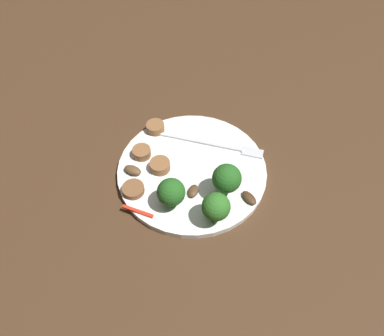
{
  "coord_description": "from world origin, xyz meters",
  "views": [
    {
      "loc": [
        0.05,
        -0.35,
        0.47
      ],
      "look_at": [
        0.0,
        0.0,
        0.01
      ],
      "focal_mm": 33.73,
      "sensor_mm": 36.0,
      "label": 1
    }
  ],
  "objects_px": {
    "fork": "(218,146)",
    "mushroom_0": "(249,198)",
    "sausage_slice_4": "(142,152)",
    "sausage_slice_1": "(160,166)",
    "broccoli_floret_0": "(227,179)",
    "broccoli_floret_2": "(216,207)",
    "broccoli_floret_1": "(171,192)",
    "pepper_strip_1": "(138,211)",
    "mushroom_2": "(133,170)",
    "plate": "(192,170)",
    "sausage_slice_0": "(155,127)",
    "mushroom_3": "(193,191)",
    "sausage_slice_2": "(133,189)"
  },
  "relations": [
    {
      "from": "sausage_slice_2",
      "to": "broccoli_floret_1",
      "type": "bearing_deg",
      "value": -13.27
    },
    {
      "from": "broccoli_floret_1",
      "to": "mushroom_0",
      "type": "relative_size",
      "value": 1.87
    },
    {
      "from": "pepper_strip_1",
      "to": "fork",
      "type": "bearing_deg",
      "value": 53.23
    },
    {
      "from": "broccoli_floret_0",
      "to": "sausage_slice_2",
      "type": "xyz_separation_m",
      "value": [
        -0.14,
        -0.01,
        -0.03
      ]
    },
    {
      "from": "sausage_slice_4",
      "to": "broccoli_floret_0",
      "type": "bearing_deg",
      "value": -22.22
    },
    {
      "from": "plate",
      "to": "broccoli_floret_2",
      "type": "distance_m",
      "value": 0.11
    },
    {
      "from": "pepper_strip_1",
      "to": "mushroom_3",
      "type": "bearing_deg",
      "value": 30.3
    },
    {
      "from": "mushroom_2",
      "to": "broccoli_floret_1",
      "type": "bearing_deg",
      "value": -35.1
    },
    {
      "from": "sausage_slice_0",
      "to": "mushroom_2",
      "type": "bearing_deg",
      "value": -100.9
    },
    {
      "from": "broccoli_floret_2",
      "to": "sausage_slice_4",
      "type": "bearing_deg",
      "value": 141.05
    },
    {
      "from": "broccoli_floret_1",
      "to": "broccoli_floret_0",
      "type": "bearing_deg",
      "value": 20.56
    },
    {
      "from": "sausage_slice_0",
      "to": "sausage_slice_4",
      "type": "distance_m",
      "value": 0.06
    },
    {
      "from": "sausage_slice_2",
      "to": "sausage_slice_4",
      "type": "distance_m",
      "value": 0.07
    },
    {
      "from": "plate",
      "to": "pepper_strip_1",
      "type": "bearing_deg",
      "value": -126.86
    },
    {
      "from": "mushroom_0",
      "to": "pepper_strip_1",
      "type": "height_order",
      "value": "mushroom_0"
    },
    {
      "from": "mushroom_2",
      "to": "mushroom_3",
      "type": "relative_size",
      "value": 1.23
    },
    {
      "from": "sausage_slice_1",
      "to": "sausage_slice_4",
      "type": "xyz_separation_m",
      "value": [
        -0.04,
        0.02,
        -0.0
      ]
    },
    {
      "from": "broccoli_floret_0",
      "to": "broccoli_floret_2",
      "type": "bearing_deg",
      "value": -103.43
    },
    {
      "from": "broccoli_floret_2",
      "to": "sausage_slice_0",
      "type": "relative_size",
      "value": 1.78
    },
    {
      "from": "sausage_slice_0",
      "to": "broccoli_floret_1",
      "type": "bearing_deg",
      "value": -70.04
    },
    {
      "from": "plate",
      "to": "sausage_slice_2",
      "type": "relative_size",
      "value": 7.08
    },
    {
      "from": "broccoli_floret_1",
      "to": "mushroom_3",
      "type": "bearing_deg",
      "value": 39.45
    },
    {
      "from": "mushroom_0",
      "to": "pepper_strip_1",
      "type": "distance_m",
      "value": 0.17
    },
    {
      "from": "sausage_slice_4",
      "to": "mushroom_2",
      "type": "relative_size",
      "value": 1.03
    },
    {
      "from": "broccoli_floret_0",
      "to": "mushroom_2",
      "type": "height_order",
      "value": "broccoli_floret_0"
    },
    {
      "from": "plate",
      "to": "broccoli_floret_1",
      "type": "relative_size",
      "value": 4.62
    },
    {
      "from": "sausage_slice_4",
      "to": "pepper_strip_1",
      "type": "xyz_separation_m",
      "value": [
        0.02,
        -0.11,
        -0.0
      ]
    },
    {
      "from": "broccoli_floret_2",
      "to": "pepper_strip_1",
      "type": "relative_size",
      "value": 1.13
    },
    {
      "from": "sausage_slice_1",
      "to": "mushroom_2",
      "type": "relative_size",
      "value": 1.12
    },
    {
      "from": "sausage_slice_2",
      "to": "sausage_slice_4",
      "type": "bearing_deg",
      "value": 91.88
    },
    {
      "from": "broccoli_floret_1",
      "to": "broccoli_floret_2",
      "type": "xyz_separation_m",
      "value": [
        0.07,
        -0.02,
        0.0
      ]
    },
    {
      "from": "mushroom_2",
      "to": "pepper_strip_1",
      "type": "height_order",
      "value": "mushroom_2"
    },
    {
      "from": "broccoli_floret_0",
      "to": "pepper_strip_1",
      "type": "bearing_deg",
      "value": -158.23
    },
    {
      "from": "mushroom_3",
      "to": "sausage_slice_2",
      "type": "bearing_deg",
      "value": -174.19
    },
    {
      "from": "broccoli_floret_1",
      "to": "sausage_slice_0",
      "type": "distance_m",
      "value": 0.16
    },
    {
      "from": "sausage_slice_1",
      "to": "broccoli_floret_2",
      "type": "bearing_deg",
      "value": -40.58
    },
    {
      "from": "sausage_slice_0",
      "to": "pepper_strip_1",
      "type": "xyz_separation_m",
      "value": [
        0.01,
        -0.17,
        -0.01
      ]
    },
    {
      "from": "sausage_slice_4",
      "to": "pepper_strip_1",
      "type": "bearing_deg",
      "value": -81.07
    },
    {
      "from": "mushroom_3",
      "to": "pepper_strip_1",
      "type": "height_order",
      "value": "mushroom_3"
    },
    {
      "from": "plate",
      "to": "sausage_slice_0",
      "type": "relative_size",
      "value": 7.68
    },
    {
      "from": "broccoli_floret_0",
      "to": "broccoli_floret_2",
      "type": "height_order",
      "value": "broccoli_floret_0"
    },
    {
      "from": "broccoli_floret_0",
      "to": "sausage_slice_2",
      "type": "height_order",
      "value": "broccoli_floret_0"
    },
    {
      "from": "fork",
      "to": "sausage_slice_1",
      "type": "relative_size",
      "value": 5.5
    },
    {
      "from": "fork",
      "to": "sausage_slice_4",
      "type": "distance_m",
      "value": 0.13
    },
    {
      "from": "fork",
      "to": "mushroom_0",
      "type": "distance_m",
      "value": 0.11
    },
    {
      "from": "broccoli_floret_0",
      "to": "pepper_strip_1",
      "type": "xyz_separation_m",
      "value": [
        -0.13,
        -0.05,
        -0.04
      ]
    },
    {
      "from": "sausage_slice_1",
      "to": "sausage_slice_2",
      "type": "height_order",
      "value": "sausage_slice_1"
    },
    {
      "from": "fork",
      "to": "sausage_slice_0",
      "type": "bearing_deg",
      "value": 175.98
    },
    {
      "from": "broccoli_floret_0",
      "to": "sausage_slice_1",
      "type": "relative_size",
      "value": 1.86
    },
    {
      "from": "fork",
      "to": "mushroom_0",
      "type": "relative_size",
      "value": 6.44
    }
  ]
}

